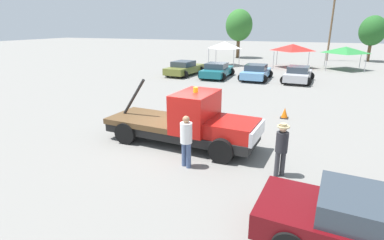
% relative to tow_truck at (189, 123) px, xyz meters
% --- Properties ---
extents(ground_plane, '(160.00, 160.00, 0.00)m').
position_rel_tow_truck_xyz_m(ground_plane, '(-0.38, 0.03, -0.93)').
color(ground_plane, gray).
extents(tow_truck, '(6.33, 2.56, 2.51)m').
position_rel_tow_truck_xyz_m(tow_truck, '(0.00, 0.00, 0.00)').
color(tow_truck, black).
rests_on(tow_truck, ground).
extents(foreground_car, '(5.29, 2.38, 1.34)m').
position_rel_tow_truck_xyz_m(foreground_car, '(5.91, -4.26, -0.28)').
color(foreground_car, '#5B0A0F').
rests_on(foreground_car, ground).
extents(person_near_truck, '(0.39, 0.39, 1.75)m').
position_rel_tow_truck_xyz_m(person_near_truck, '(3.63, -1.34, 0.10)').
color(person_near_truck, '#38383D').
rests_on(person_near_truck, ground).
extents(person_at_hood, '(0.40, 0.40, 1.80)m').
position_rel_tow_truck_xyz_m(person_at_hood, '(0.63, -1.82, 0.11)').
color(person_at_hood, '#475B84').
rests_on(person_at_hood, ground).
extents(parked_car_olive, '(2.82, 5.06, 1.34)m').
position_rel_tow_truck_xyz_m(parked_car_olive, '(-6.83, 16.08, -0.28)').
color(parked_car_olive, olive).
rests_on(parked_car_olive, ground).
extents(parked_car_teal, '(2.54, 4.62, 1.34)m').
position_rel_tow_truck_xyz_m(parked_car_teal, '(-3.52, 15.79, -0.28)').
color(parked_car_teal, '#196670').
rests_on(parked_car_teal, ground).
extents(parked_car_skyblue, '(2.57, 4.39, 1.34)m').
position_rel_tow_truck_xyz_m(parked_car_skyblue, '(-0.03, 15.98, -0.28)').
color(parked_car_skyblue, '#669ED1').
rests_on(parked_car_skyblue, ground).
extents(parked_car_silver, '(2.64, 4.47, 1.34)m').
position_rel_tow_truck_xyz_m(parked_car_silver, '(3.44, 16.05, -0.29)').
color(parked_car_silver, '#B7B7BC').
rests_on(parked_car_silver, ground).
extents(canopy_tent_white, '(2.99, 2.99, 2.73)m').
position_rel_tow_truck_xyz_m(canopy_tent_white, '(-5.11, 24.20, 1.41)').
color(canopy_tent_white, '#9E9EA3').
rests_on(canopy_tent_white, ground).
extents(canopy_tent_red, '(3.61, 3.61, 2.57)m').
position_rel_tow_truck_xyz_m(canopy_tent_red, '(2.35, 25.18, 1.28)').
color(canopy_tent_red, '#9E9EA3').
rests_on(canopy_tent_red, ground).
extents(canopy_tent_green, '(3.64, 3.64, 2.40)m').
position_rel_tow_truck_xyz_m(canopy_tent_green, '(7.66, 25.56, 1.13)').
color(canopy_tent_green, '#9E9EA3').
rests_on(canopy_tent_green, ground).
extents(tree_left, '(3.75, 3.75, 6.70)m').
position_rel_tow_truck_xyz_m(tree_left, '(-5.58, 33.40, 3.56)').
color(tree_left, brown).
rests_on(tree_left, ground).
extents(tree_center, '(3.21, 3.21, 5.73)m').
position_rel_tow_truck_xyz_m(tree_center, '(11.34, 34.93, 2.91)').
color(tree_center, brown).
rests_on(tree_center, ground).
extents(traffic_cone, '(0.40, 0.40, 0.55)m').
position_rel_tow_truck_xyz_m(traffic_cone, '(3.27, 5.11, -0.68)').
color(traffic_cone, black).
rests_on(traffic_cone, ground).
extents(utility_pole, '(2.20, 0.24, 8.73)m').
position_rel_tow_truck_xyz_m(utility_pole, '(6.39, 33.95, 3.69)').
color(utility_pole, brown).
rests_on(utility_pole, ground).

